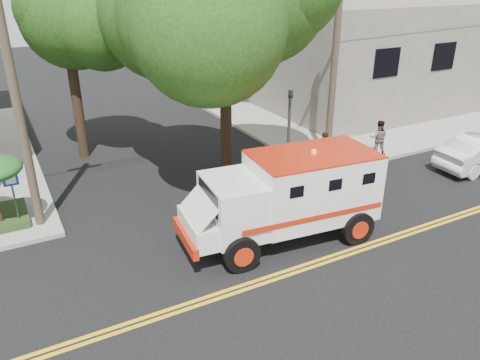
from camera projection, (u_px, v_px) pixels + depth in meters
ground at (284, 274)px, 13.00m from camera, size 100.00×100.00×0.00m
sidewalk_ne at (346, 103)px, 29.66m from camera, size 17.00×17.00×0.15m
building_right at (364, 50)px, 29.45m from camera, size 14.00×12.00×6.00m
utility_pole_left at (15, 92)px, 13.58m from camera, size 0.28×0.28×9.00m
utility_pole_right at (335, 58)px, 18.87m from camera, size 0.28×0.28×9.00m
tree_left at (75, 25)px, 18.99m from camera, size 4.48×4.20×7.70m
tree_right at (267, 2)px, 27.02m from camera, size 4.80×4.50×8.20m
traffic_signal at (289, 125)px, 18.24m from camera, size 0.15×0.18×3.60m
accessibility_sign at (13, 191)px, 14.73m from camera, size 0.45×0.10×2.02m
armored_truck at (289, 193)px, 14.15m from camera, size 6.22×2.93×2.75m
pedestrian_a at (323, 150)px, 19.43m from camera, size 0.59×0.42×1.54m
pedestrian_b at (378, 138)px, 20.73m from camera, size 0.99×0.97×1.61m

